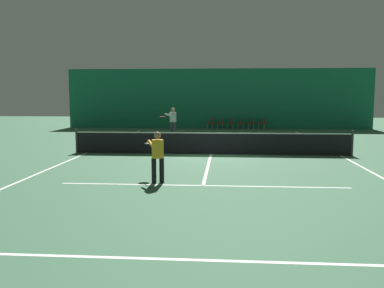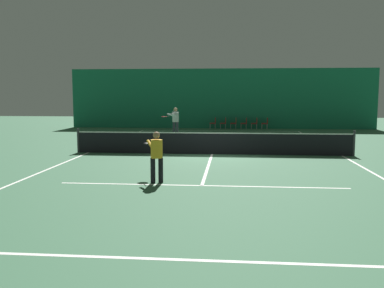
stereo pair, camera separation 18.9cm
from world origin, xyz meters
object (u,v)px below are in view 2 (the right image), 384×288
Objects in this scene: courtside_chair_0 at (214,122)px; courtside_chair_4 at (255,123)px; player_near at (156,153)px; courtside_chair_2 at (234,122)px; player_far at (175,119)px; courtside_chair_3 at (245,123)px; courtside_chair_1 at (224,122)px; tennis_net at (212,143)px; courtside_chair_5 at (266,123)px.

courtside_chair_4 is (3.08, 0.00, 0.00)m from courtside_chair_0.
player_near is 1.80× the size of courtside_chair_2.
player_far reaches higher than courtside_chair_3.
courtside_chair_2 is 1.54m from courtside_chair_4.
courtside_chair_1 is 1.00× the size of courtside_chair_4.
player_near is 19.76m from courtside_chair_0.
tennis_net is 7.95× the size of player_near.
courtside_chair_3 is at bearing 90.00° from courtside_chair_0.
courtside_chair_0 is at bearing 92.06° from tennis_net.
courtside_chair_0 is 0.77m from courtside_chair_1.
courtside_chair_5 is (6.04, 5.51, -0.53)m from player_far.
tennis_net is 8.59m from player_far.
courtside_chair_1 is (0.28, 13.65, -0.03)m from tennis_net.
courtside_chair_5 is at bearing 90.00° from courtside_chair_2.
courtside_chair_1 is at bearing -90.00° from courtside_chair_3.
courtside_chair_4 is (2.59, 13.65, -0.03)m from tennis_net.
courtside_chair_0 and courtside_chair_3 have the same top height.
courtside_chair_1 and courtside_chair_3 have the same top height.
courtside_chair_0 is 1.00× the size of courtside_chair_1.
courtside_chair_5 is (4.72, 19.73, -0.40)m from player_near.
player_far is (-2.68, 8.15, 0.51)m from tennis_net.
courtside_chair_3 and courtside_chair_5 have the same top height.
courtside_chair_5 is (3.08, 0.00, 0.00)m from courtside_chair_1.
courtside_chair_3 is 1.00× the size of courtside_chair_4.
player_near is 14.29m from player_far.
courtside_chair_5 is at bearing 90.00° from courtside_chair_0.
courtside_chair_0 and courtside_chair_5 have the same top height.
courtside_chair_2 is at bearing -179.44° from player_far.
tennis_net is 14.29× the size of courtside_chair_4.
courtside_chair_3 and courtside_chair_4 have the same top height.
courtside_chair_3 is at bearing 82.42° from tennis_net.
player_near is (-1.36, -6.08, 0.37)m from tennis_net.
player_far is at bearing -39.25° from courtside_chair_3.
player_far reaches higher than player_near.
player_near reaches higher than courtside_chair_4.
courtside_chair_4 is at bearing 90.00° from courtside_chair_3.
player_far is at bearing -21.70° from courtside_chair_0.
courtside_chair_1 is 1.00× the size of courtside_chair_5.
tennis_net is at bearing -10.73° from courtside_chair_4.
courtside_chair_0 is 1.00× the size of courtside_chair_2.
player_near is at bearing -4.76° from courtside_chair_1.
courtside_chair_0 and courtside_chair_1 have the same top height.
player_far reaches higher than courtside_chair_4.
player_near reaches higher than tennis_net.
courtside_chair_5 is (0.77, 0.00, 0.00)m from courtside_chair_4.
courtside_chair_5 is at bearing 90.00° from courtside_chair_3.
courtside_chair_3 is 0.77m from courtside_chair_4.
courtside_chair_4 is at bearing -35.84° from player_near.
tennis_net is 6.24m from player_near.
courtside_chair_1 is 1.00× the size of courtside_chair_2.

